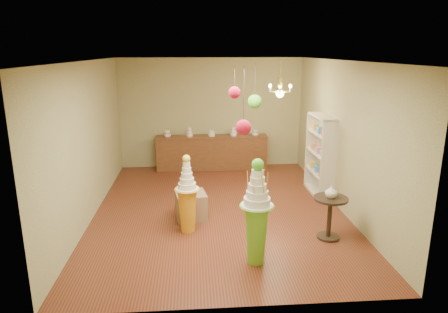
{
  "coord_description": "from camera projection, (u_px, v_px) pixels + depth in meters",
  "views": [
    {
      "loc": [
        -0.49,
        -7.67,
        3.2
      ],
      "look_at": [
        0.11,
        0.0,
        1.14
      ],
      "focal_mm": 32.0,
      "sensor_mm": 36.0,
      "label": 1
    }
  ],
  "objects": [
    {
      "name": "wall_back",
      "position": [
        211.0,
        113.0,
        10.99
      ],
      "size": [
        5.0,
        0.04,
        3.0
      ],
      "primitive_type": "cube",
      "color": "tan",
      "rests_on": "ground"
    },
    {
      "name": "pedestal_orange",
      "position": [
        187.0,
        203.0,
        7.13
      ],
      "size": [
        0.48,
        0.48,
        1.44
      ],
      "rotation": [
        0.0,
        0.0,
        0.15
      ],
      "color": "orange",
      "rests_on": "floor"
    },
    {
      "name": "round_table",
      "position": [
        330.0,
        212.0,
        6.89
      ],
      "size": [
        0.7,
        0.7,
        0.75
      ],
      "rotation": [
        0.0,
        0.0,
        -0.21
      ],
      "color": "black",
      "rests_on": "floor"
    },
    {
      "name": "shelving_unit",
      "position": [
        320.0,
        155.0,
        8.96
      ],
      "size": [
        0.33,
        1.2,
        1.8
      ],
      "color": "beige",
      "rests_on": "floor"
    },
    {
      "name": "floor",
      "position": [
        219.0,
        210.0,
        8.25
      ],
      "size": [
        6.5,
        6.5,
        0.0
      ],
      "primitive_type": "plane",
      "color": "#5A2818",
      "rests_on": "ground"
    },
    {
      "name": "pom_red_left",
      "position": [
        243.0,
        127.0,
        5.64
      ],
      "size": [
        0.22,
        0.22,
        0.97
      ],
      "color": "#443A31",
      "rests_on": "ceiling"
    },
    {
      "name": "wall_front",
      "position": [
        236.0,
        198.0,
        4.73
      ],
      "size": [
        5.0,
        0.04,
        3.0
      ],
      "primitive_type": "cube",
      "color": "tan",
      "rests_on": "ground"
    },
    {
      "name": "burlap_riser",
      "position": [
        191.0,
        206.0,
        7.78
      ],
      "size": [
        0.65,
        0.65,
        0.52
      ],
      "primitive_type": "cube",
      "rotation": [
        0.0,
        0.0,
        0.15
      ],
      "color": "#8D6B4D",
      "rests_on": "floor"
    },
    {
      "name": "wall_left",
      "position": [
        89.0,
        141.0,
        7.68
      ],
      "size": [
        0.04,
        6.5,
        3.0
      ],
      "primitive_type": "cube",
      "color": "tan",
      "rests_on": "ground"
    },
    {
      "name": "chandelier",
      "position": [
        280.0,
        91.0,
        8.89
      ],
      "size": [
        0.75,
        0.75,
        0.85
      ],
      "rotation": [
        0.0,
        0.0,
        0.3
      ],
      "color": "gold",
      "rests_on": "ceiling"
    },
    {
      "name": "vase",
      "position": [
        331.0,
        192.0,
        6.79
      ],
      "size": [
        0.25,
        0.25,
        0.22
      ],
      "primitive_type": "imported",
      "rotation": [
        0.0,
        0.0,
        0.22
      ],
      "color": "beige",
      "rests_on": "round_table"
    },
    {
      "name": "pedestal_green",
      "position": [
        257.0,
        221.0,
        6.04
      ],
      "size": [
        0.53,
        0.53,
        1.67
      ],
      "rotation": [
        0.0,
        0.0,
        0.08
      ],
      "color": "#69B027",
      "rests_on": "floor"
    },
    {
      "name": "pom_green_mid",
      "position": [
        255.0,
        101.0,
        6.61
      ],
      "size": [
        0.23,
        0.23,
        0.75
      ],
      "color": "#443A31",
      "rests_on": "ceiling"
    },
    {
      "name": "wall_right",
      "position": [
        342.0,
        137.0,
        8.05
      ],
      "size": [
        0.04,
        6.5,
        3.0
      ],
      "primitive_type": "cube",
      "color": "tan",
      "rests_on": "ground"
    },
    {
      "name": "pom_red_right",
      "position": [
        234.0,
        92.0,
        5.53
      ],
      "size": [
        0.17,
        0.17,
        0.46
      ],
      "color": "#443A31",
      "rests_on": "ceiling"
    },
    {
      "name": "ceiling",
      "position": [
        218.0,
        61.0,
        7.48
      ],
      "size": [
        6.5,
        6.5,
        0.0
      ],
      "primitive_type": "plane",
      "rotation": [
        3.14,
        0.0,
        0.0
      ],
      "color": "beige",
      "rests_on": "ground"
    },
    {
      "name": "sideboard",
      "position": [
        212.0,
        152.0,
        10.99
      ],
      "size": [
        3.04,
        0.54,
        1.16
      ],
      "color": "brown",
      "rests_on": "floor"
    }
  ]
}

